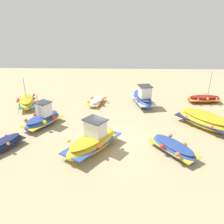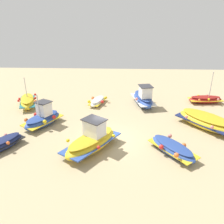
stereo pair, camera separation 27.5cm
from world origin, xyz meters
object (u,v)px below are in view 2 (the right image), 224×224
object	(u,v)px
fishing_boat_8	(28,102)
fishing_boat_6	(143,98)
fishing_boat_0	(43,118)
fishing_boat_2	(206,121)
fishing_boat_3	(172,148)
fishing_boat_4	(98,101)
fishing_boat_5	(3,144)
fishing_boat_7	(205,99)
fishing_boat_1	(92,141)

from	to	relation	value
fishing_boat_8	fishing_boat_6	bearing A→B (deg)	73.48
fishing_boat_0	fishing_boat_8	xyz separation A→B (m)	(3.12, -4.30, -0.13)
fishing_boat_0	fishing_boat_2	xyz separation A→B (m)	(-14.02, -0.26, -0.09)
fishing_boat_3	fishing_boat_4	size ratio (longest dim) A/B	1.19
fishing_boat_5	fishing_boat_8	size ratio (longest dim) A/B	0.79
fishing_boat_2	fishing_boat_4	xyz separation A→B (m)	(9.82, -5.01, -0.24)
fishing_boat_3	fishing_boat_8	xyz separation A→B (m)	(13.48, -8.21, 0.12)
fishing_boat_2	fishing_boat_6	distance (m)	6.98
fishing_boat_6	fishing_boat_0	bearing A→B (deg)	-72.38
fishing_boat_3	fishing_boat_6	distance (m)	9.23
fishing_boat_2	fishing_boat_3	world-z (taller)	fishing_boat_2
fishing_boat_4	fishing_boat_7	bearing A→B (deg)	-70.00
fishing_boat_4	fishing_boat_5	bearing A→B (deg)	162.80
fishing_boat_3	fishing_boat_8	world-z (taller)	fishing_boat_8
fishing_boat_7	fishing_boat_3	bearing A→B (deg)	56.51
fishing_boat_3	fishing_boat_5	bearing A→B (deg)	-126.32
fishing_boat_4	fishing_boat_7	distance (m)	11.87
fishing_boat_5	fishing_boat_6	bearing A→B (deg)	-20.22
fishing_boat_0	fishing_boat_4	distance (m)	6.75
fishing_boat_2	fishing_boat_6	world-z (taller)	fishing_boat_6
fishing_boat_3	fishing_boat_0	bearing A→B (deg)	-146.61
fishing_boat_7	fishing_boat_0	bearing A→B (deg)	16.96
fishing_boat_1	fishing_boat_6	size ratio (longest dim) A/B	1.07
fishing_boat_3	fishing_boat_4	bearing A→B (deg)	177.92
fishing_boat_4	fishing_boat_8	xyz separation A→B (m)	(7.33, 0.96, 0.20)
fishing_boat_0	fishing_boat_1	distance (m)	5.97
fishing_boat_1	fishing_boat_7	distance (m)	14.96
fishing_boat_0	fishing_boat_6	distance (m)	10.52
fishing_boat_1	fishing_boat_7	bearing A→B (deg)	-14.17
fishing_boat_5	fishing_boat_7	size ratio (longest dim) A/B	0.88
fishing_boat_2	fishing_boat_6	size ratio (longest dim) A/B	1.13
fishing_boat_5	fishing_boat_6	world-z (taller)	fishing_boat_6
fishing_boat_6	fishing_boat_8	distance (m)	12.28
fishing_boat_1	fishing_boat_6	xyz separation A→B (m)	(-4.38, -8.86, 0.05)
fishing_boat_5	fishing_boat_7	world-z (taller)	fishing_boat_7
fishing_boat_6	fishing_boat_7	xyz separation A→B (m)	(-6.92, -0.94, -0.36)
fishing_boat_2	fishing_boat_8	size ratio (longest dim) A/B	1.27
fishing_boat_2	fishing_boat_7	world-z (taller)	fishing_boat_7
fishing_boat_5	fishing_boat_8	bearing A→B (deg)	39.96
fishing_boat_8	fishing_boat_2	bearing A→B (deg)	55.88
fishing_boat_0	fishing_boat_2	size ratio (longest dim) A/B	0.76
fishing_boat_1	fishing_boat_3	bearing A→B (deg)	-57.93
fishing_boat_4	fishing_boat_8	bearing A→B (deg)	113.10
fishing_boat_2	fishing_boat_0	bearing A→B (deg)	51.56
fishing_boat_1	fishing_boat_8	distance (m)	11.17
fishing_boat_3	fishing_boat_6	world-z (taller)	fishing_boat_6
fishing_boat_4	fishing_boat_7	xyz separation A→B (m)	(-11.84, -0.91, 0.07)
fishing_boat_2	fishing_boat_6	bearing A→B (deg)	5.10
fishing_boat_1	fishing_boat_3	distance (m)	5.64
fishing_boat_1	fishing_boat_4	xyz separation A→B (m)	(0.53, -8.89, -0.38)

